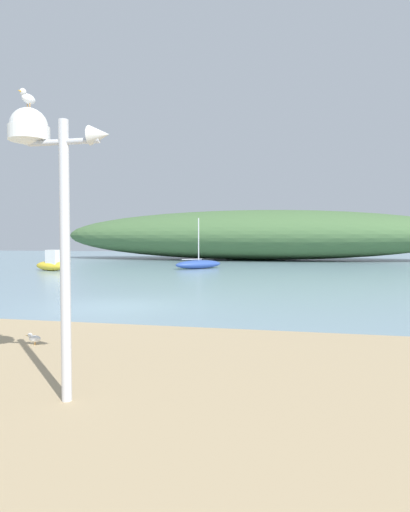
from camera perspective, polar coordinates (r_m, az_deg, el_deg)
The scene contains 7 objects.
ground_plane at distance 14.03m, azimuth -11.91°, elevation -6.62°, with size 120.00×120.00×0.00m, color #7A99A8.
distant_hill at distance 45.48m, azimuth 6.44°, elevation 2.79°, with size 41.92×11.07×5.21m, color #476B3D.
mast_structure at distance 5.58m, azimuth -20.70°, elevation 11.52°, with size 1.27×0.48×3.52m.
seagull_on_radar at distance 5.85m, azimuth -22.52°, elevation 18.89°, with size 0.12×0.28×0.20m.
sailboat_far_right at distance 31.44m, azimuth -0.86°, elevation -1.09°, with size 3.49×3.65×3.71m.
motorboat_west_reach at distance 31.18m, azimuth -19.68°, elevation -0.91°, with size 2.61×1.39×1.44m.
seagull_mid_strand at distance 8.64m, azimuth -21.77°, elevation -10.09°, with size 0.30×0.12×0.22m.
Camera 1 is at (5.61, -12.67, 2.14)m, focal length 30.08 mm.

